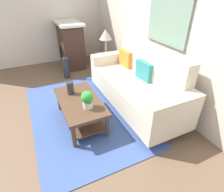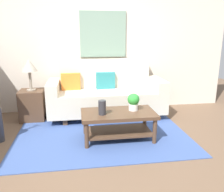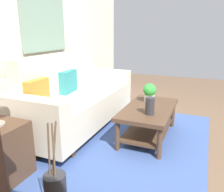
{
  "view_description": "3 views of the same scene",
  "coord_description": "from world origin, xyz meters",
  "px_view_note": "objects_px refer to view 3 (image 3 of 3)",
  "views": [
    {
      "loc": [
        2.56,
        -0.15,
        1.96
      ],
      "look_at": [
        0.45,
        0.85,
        0.51
      ],
      "focal_mm": 29.0,
      "sensor_mm": 36.0,
      "label": 1
    },
    {
      "loc": [
        -0.36,
        -2.86,
        1.55
      ],
      "look_at": [
        0.19,
        0.79,
        0.58
      ],
      "focal_mm": 37.52,
      "sensor_mm": 36.0,
      "label": 2
    },
    {
      "loc": [
        -2.56,
        -0.25,
        1.39
      ],
      "look_at": [
        0.3,
        0.95,
        0.5
      ],
      "focal_mm": 36.62,
      "sensor_mm": 36.0,
      "label": 3
    }
  ],
  "objects_px": {
    "couch": "(76,99)",
    "throw_pillow_teal": "(68,82)",
    "throw_pillow_orange": "(37,93)",
    "coffee_table": "(149,116)",
    "tabletop_vase": "(150,106)",
    "framed_painting": "(44,19)",
    "potted_plant_tabletop": "(150,92)",
    "side_table": "(0,153)"
  },
  "relations": [
    {
      "from": "couch",
      "to": "throw_pillow_teal",
      "type": "relative_size",
      "value": 6.01
    },
    {
      "from": "throw_pillow_orange",
      "to": "coffee_table",
      "type": "bearing_deg",
      "value": -59.35
    },
    {
      "from": "throw_pillow_orange",
      "to": "tabletop_vase",
      "type": "bearing_deg",
      "value": -69.97
    },
    {
      "from": "throw_pillow_teal",
      "to": "framed_painting",
      "type": "height_order",
      "value": "framed_painting"
    },
    {
      "from": "throw_pillow_orange",
      "to": "throw_pillow_teal",
      "type": "relative_size",
      "value": 1.0
    },
    {
      "from": "coffee_table",
      "to": "potted_plant_tabletop",
      "type": "xyz_separation_m",
      "value": [
        0.24,
        0.06,
        0.26
      ]
    },
    {
      "from": "side_table",
      "to": "potted_plant_tabletop",
      "type": "bearing_deg",
      "value": -31.47
    },
    {
      "from": "framed_painting",
      "to": "side_table",
      "type": "bearing_deg",
      "value": -161.3
    },
    {
      "from": "couch",
      "to": "framed_painting",
      "type": "relative_size",
      "value": 2.35
    },
    {
      "from": "throw_pillow_teal",
      "to": "framed_painting",
      "type": "relative_size",
      "value": 0.39
    },
    {
      "from": "coffee_table",
      "to": "side_table",
      "type": "distance_m",
      "value": 1.78
    },
    {
      "from": "couch",
      "to": "throw_pillow_orange",
      "type": "relative_size",
      "value": 6.01
    },
    {
      "from": "coffee_table",
      "to": "side_table",
      "type": "bearing_deg",
      "value": 142.95
    },
    {
      "from": "couch",
      "to": "throw_pillow_teal",
      "type": "distance_m",
      "value": 0.28
    },
    {
      "from": "throw_pillow_orange",
      "to": "tabletop_vase",
      "type": "height_order",
      "value": "throw_pillow_orange"
    },
    {
      "from": "throw_pillow_teal",
      "to": "side_table",
      "type": "xyz_separation_m",
      "value": [
        -1.38,
        -0.13,
        -0.4
      ]
    },
    {
      "from": "framed_painting",
      "to": "throw_pillow_orange",
      "type": "bearing_deg",
      "value": -153.05
    },
    {
      "from": "potted_plant_tabletop",
      "to": "framed_painting",
      "type": "bearing_deg",
      "value": 100.75
    },
    {
      "from": "throw_pillow_orange",
      "to": "side_table",
      "type": "bearing_deg",
      "value": -169.88
    },
    {
      "from": "tabletop_vase",
      "to": "framed_painting",
      "type": "distance_m",
      "value": 1.92
    },
    {
      "from": "throw_pillow_teal",
      "to": "potted_plant_tabletop",
      "type": "relative_size",
      "value": 1.37
    },
    {
      "from": "tabletop_vase",
      "to": "side_table",
      "type": "relative_size",
      "value": 0.37
    },
    {
      "from": "couch",
      "to": "throw_pillow_orange",
      "type": "distance_m",
      "value": 0.73
    },
    {
      "from": "throw_pillow_teal",
      "to": "side_table",
      "type": "bearing_deg",
      "value": -174.75
    },
    {
      "from": "tabletop_vase",
      "to": "potted_plant_tabletop",
      "type": "bearing_deg",
      "value": 14.22
    },
    {
      "from": "side_table",
      "to": "framed_painting",
      "type": "relative_size",
      "value": 0.61
    },
    {
      "from": "coffee_table",
      "to": "framed_painting",
      "type": "xyz_separation_m",
      "value": [
        -0.04,
        1.54,
        1.24
      ]
    },
    {
      "from": "potted_plant_tabletop",
      "to": "framed_painting",
      "type": "relative_size",
      "value": 0.28
    },
    {
      "from": "throw_pillow_teal",
      "to": "potted_plant_tabletop",
      "type": "height_order",
      "value": "throw_pillow_teal"
    },
    {
      "from": "throw_pillow_orange",
      "to": "framed_painting",
      "type": "xyz_separation_m",
      "value": [
        0.67,
        0.34,
        0.87
      ]
    },
    {
      "from": "potted_plant_tabletop",
      "to": "side_table",
      "type": "bearing_deg",
      "value": 148.53
    },
    {
      "from": "throw_pillow_teal",
      "to": "tabletop_vase",
      "type": "relative_size",
      "value": 1.71
    },
    {
      "from": "coffee_table",
      "to": "framed_painting",
      "type": "height_order",
      "value": "framed_painting"
    },
    {
      "from": "throw_pillow_orange",
      "to": "throw_pillow_teal",
      "type": "distance_m",
      "value": 0.67
    },
    {
      "from": "tabletop_vase",
      "to": "potted_plant_tabletop",
      "type": "xyz_separation_m",
      "value": [
        0.49,
        0.12,
        0.04
      ]
    },
    {
      "from": "throw_pillow_teal",
      "to": "potted_plant_tabletop",
      "type": "distance_m",
      "value": 1.19
    },
    {
      "from": "tabletop_vase",
      "to": "framed_painting",
      "type": "relative_size",
      "value": 0.23
    },
    {
      "from": "framed_painting",
      "to": "tabletop_vase",
      "type": "bearing_deg",
      "value": -97.34
    },
    {
      "from": "couch",
      "to": "throw_pillow_orange",
      "type": "bearing_deg",
      "value": 169.35
    },
    {
      "from": "potted_plant_tabletop",
      "to": "framed_painting",
      "type": "distance_m",
      "value": 1.8
    },
    {
      "from": "throw_pillow_orange",
      "to": "throw_pillow_teal",
      "type": "xyz_separation_m",
      "value": [
        0.67,
        0.0,
        0.0
      ]
    },
    {
      "from": "coffee_table",
      "to": "tabletop_vase",
      "type": "height_order",
      "value": "tabletop_vase"
    }
  ]
}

